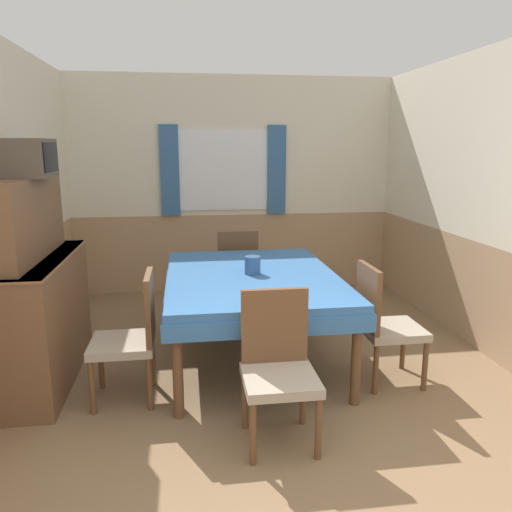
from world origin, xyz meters
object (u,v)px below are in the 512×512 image
object	(u,v)px
dining_table	(252,285)
chair_head_near	(278,363)
chair_right_near	(383,321)
chair_head_window	(237,270)
vase	(253,265)
tv	(30,158)
chair_left_near	(132,334)
sideboard	(38,297)

from	to	relation	value
dining_table	chair_head_near	size ratio (longest dim) A/B	2.12
dining_table	chair_right_near	distance (m)	1.10
chair_head_window	chair_right_near	bearing A→B (deg)	-62.34
chair_right_near	vase	bearing A→B (deg)	-121.68
chair_right_near	tv	size ratio (longest dim) A/B	2.02
dining_table	chair_left_near	bearing A→B (deg)	-148.36
chair_right_near	vase	xyz separation A→B (m)	(-0.92, 0.57, 0.33)
chair_left_near	vase	xyz separation A→B (m)	(0.93, 0.57, 0.33)
chair_left_near	dining_table	bearing A→B (deg)	-58.36
chair_left_near	vase	size ratio (longest dim) A/B	6.21
chair_head_near	vase	distance (m)	1.23
sideboard	tv	xyz separation A→B (m)	(0.03, 0.02, 1.02)
chair_right_near	vase	world-z (taller)	chair_right_near
dining_table	chair_head_near	distance (m)	1.20
chair_right_near	dining_table	bearing A→B (deg)	-121.64
chair_head_window	sideboard	size ratio (longest dim) A/B	0.59
dining_table	chair_head_near	xyz separation A→B (m)	(0.00, -1.19, -0.16)
sideboard	vase	size ratio (longest dim) A/B	10.50
chair_head_window	tv	size ratio (longest dim) A/B	2.02
dining_table	tv	bearing A→B (deg)	-174.96
sideboard	vase	distance (m)	1.67
chair_head_window	chair_left_near	xyz separation A→B (m)	(-0.92, -1.76, 0.00)
dining_table	chair_left_near	xyz separation A→B (m)	(-0.92, -0.57, -0.16)
vase	sideboard	bearing A→B (deg)	-174.33
chair_right_near	sideboard	bearing A→B (deg)	-98.89
chair_left_near	chair_head_near	world-z (taller)	same
dining_table	chair_right_near	bearing A→B (deg)	-31.64
chair_left_near	chair_head_near	bearing A→B (deg)	-124.02
chair_head_window	chair_right_near	distance (m)	1.99
dining_table	vase	size ratio (longest dim) A/B	13.13
chair_left_near	vase	world-z (taller)	chair_left_near
chair_head_near	tv	bearing A→B (deg)	-33.02
dining_table	chair_head_window	xyz separation A→B (m)	(0.00, 1.19, -0.16)
chair_head_near	tv	world-z (taller)	tv
sideboard	chair_right_near	bearing A→B (deg)	-8.89
tv	chair_head_near	bearing A→B (deg)	-33.02
chair_head_window	chair_head_near	size ratio (longest dim) A/B	1.00
vase	chair_head_near	bearing A→B (deg)	-90.30
dining_table	chair_right_near	size ratio (longest dim) A/B	2.12
sideboard	chair_head_window	bearing A→B (deg)	39.54
tv	sideboard	bearing A→B (deg)	-141.40
dining_table	chair_head_near	bearing A→B (deg)	-90.00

